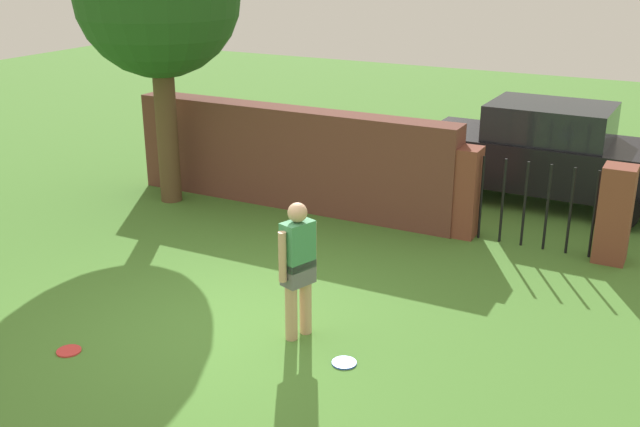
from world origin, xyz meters
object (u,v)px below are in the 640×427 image
frisbee_blue (344,363)px  frisbee_red (69,351)px  person (298,264)px  car (547,153)px

frisbee_blue → frisbee_red: size_ratio=1.00×
person → car: bearing=5.8°
car → frisbee_blue: (-0.73, -6.52, -0.85)m
car → frisbee_blue: bearing=-95.1°
frisbee_blue → frisbee_red: (-2.82, -1.19, 0.00)m
person → car: (1.46, 6.21, -0.04)m
person → frisbee_red: 2.72m
person → car: car is taller
person → frisbee_blue: size_ratio=6.00×
frisbee_blue → frisbee_red: same height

